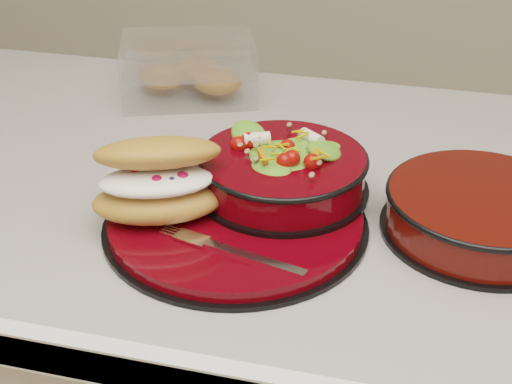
% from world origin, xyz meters
% --- Properties ---
extents(dinner_plate, '(0.32, 0.32, 0.02)m').
position_xyz_m(dinner_plate, '(0.07, -0.13, 0.91)').
color(dinner_plate, black).
rests_on(dinner_plate, island_counter).
extents(salad_bowl, '(0.21, 0.21, 0.09)m').
position_xyz_m(salad_bowl, '(0.11, -0.07, 0.95)').
color(salad_bowl, black).
rests_on(salad_bowl, dinner_plate).
extents(croissant, '(0.17, 0.14, 0.09)m').
position_xyz_m(croissant, '(-0.02, -0.15, 0.96)').
color(croissant, '#BD7739').
rests_on(croissant, dinner_plate).
extents(fork, '(0.16, 0.05, 0.00)m').
position_xyz_m(fork, '(0.09, -0.21, 0.92)').
color(fork, silver).
rests_on(fork, dinner_plate).
extents(pastry_box, '(0.26, 0.22, 0.09)m').
position_xyz_m(pastry_box, '(-0.12, 0.24, 0.94)').
color(pastry_box, white).
rests_on(pastry_box, island_counter).
extents(extra_bowl, '(0.23, 0.23, 0.05)m').
position_xyz_m(extra_bowl, '(0.35, -0.07, 0.93)').
color(extra_bowl, black).
rests_on(extra_bowl, island_counter).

